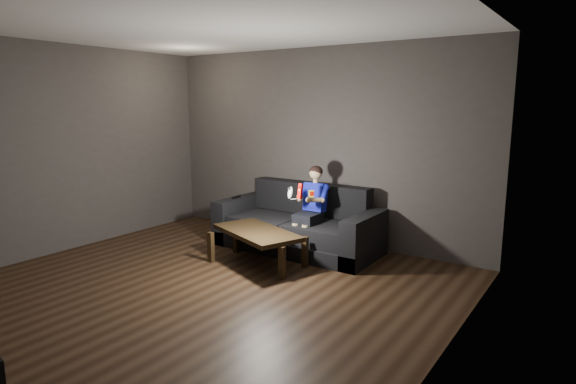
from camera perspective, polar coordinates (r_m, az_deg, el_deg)
The scene contains 11 objects.
floor at distance 5.17m, azimuth -11.31°, elevation -11.76°, with size 5.00×5.00×0.00m, color black.
back_wall at distance 6.80m, azimuth 3.46°, elevation 5.48°, with size 5.00×0.04×2.70m, color #3B3633.
left_wall at distance 6.84m, azimuth -26.69°, elevation 4.43°, with size 0.04×5.00×2.70m, color #3B3633.
right_wall at distance 3.51m, azimuth 17.91°, elevation 0.34°, with size 0.04×5.00×2.70m, color #3B3633.
ceiling at distance 4.85m, azimuth -12.51°, elevation 19.28°, with size 5.00×5.00×0.02m, color beige.
sofa at distance 6.49m, azimuth 1.16°, elevation -4.35°, with size 2.21×0.96×0.85m.
child at distance 6.21m, azimuth 2.80°, elevation -1.09°, with size 0.41×0.51×1.02m.
wii_remote_red at distance 5.80m, azimuth 1.46°, elevation 0.10°, with size 0.05×0.07×0.19m.
nunchuk_white at distance 5.89m, azimuth 0.27°, elevation -0.08°, with size 0.07×0.10×0.16m.
wii_remote_black at distance 6.93m, azimuth -6.13°, elevation -0.57°, with size 0.06×0.17×0.03m.
coffee_table at distance 5.85m, azimuth -3.70°, elevation -5.09°, with size 1.31×0.97×0.43m.
Camera 1 is at (3.45, -3.33, 1.93)m, focal length 30.00 mm.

